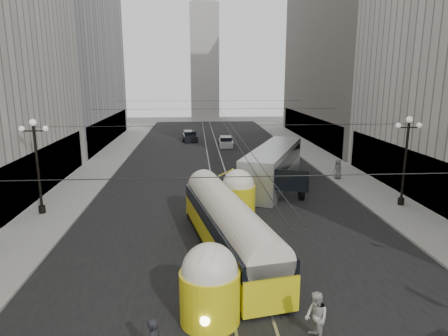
{
  "coord_description": "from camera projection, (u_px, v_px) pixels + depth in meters",
  "views": [
    {
      "loc": [
        -2.11,
        -8.54,
        9.19
      ],
      "look_at": [
        -0.49,
        14.29,
        3.93
      ],
      "focal_mm": 32.0,
      "sensor_mm": 36.0,
      "label": 1
    }
  ],
  "objects": [
    {
      "name": "sedan_white_far",
      "position": [
        226.0,
        142.0,
        53.6
      ],
      "size": [
        1.83,
        4.27,
        1.34
      ],
      "color": "silver",
      "rests_on": "ground"
    },
    {
      "name": "distant_tower",
      "position": [
        204.0,
        49.0,
        84.93
      ],
      "size": [
        6.0,
        6.0,
        31.36
      ],
      "color": "#B2AFA8",
      "rests_on": "ground"
    },
    {
      "name": "pedestrian_sidewalk_right",
      "position": [
        338.0,
        169.0,
        36.03
      ],
      "size": [
        1.0,
        0.79,
        1.79
      ],
      "primitive_type": "imported",
      "rotation": [
        0.0,
        0.0,
        3.47
      ],
      "color": "slate",
      "rests_on": "sidewalk_right"
    },
    {
      "name": "lamppost_right_mid",
      "position": [
        406.0,
        156.0,
        28.04
      ],
      "size": [
        1.86,
        0.44,
        6.37
      ],
      "color": "black",
      "rests_on": "sidewalk_right"
    },
    {
      "name": "streetcar",
      "position": [
        228.0,
        225.0,
        20.96
      ],
      "size": [
        4.67,
        14.48,
        3.2
      ],
      "color": "yellow",
      "rests_on": "ground"
    },
    {
      "name": "city_bus",
      "position": [
        273.0,
        165.0,
        34.29
      ],
      "size": [
        7.52,
        13.47,
        3.3
      ],
      "color": "#999C9E",
      "rests_on": "ground"
    },
    {
      "name": "sidewalk_right",
      "position": [
        318.0,
        157.0,
        46.32
      ],
      "size": [
        4.0,
        72.0,
        0.15
      ],
      "primitive_type": "cube",
      "color": "gray",
      "rests_on": "ground"
    },
    {
      "name": "building_right_far",
      "position": [
        355.0,
        24.0,
        54.9
      ],
      "size": [
        12.6,
        32.6,
        32.6
      ],
      "color": "#514C47",
      "rests_on": "ground"
    },
    {
      "name": "pedestrian_crossing_b",
      "position": [
        316.0,
        317.0,
        14.01
      ],
      "size": [
        0.83,
        1.0,
        1.86
      ],
      "primitive_type": "imported",
      "rotation": [
        0.0,
        0.0,
        -1.42
      ],
      "color": "#B9B5AC",
      "rests_on": "ground"
    },
    {
      "name": "rail_left",
      "position": [
        209.0,
        166.0,
        42.05
      ],
      "size": [
        0.12,
        85.0,
        0.04
      ],
      "primitive_type": "cube",
      "color": "gray",
      "rests_on": "ground"
    },
    {
      "name": "rail_right",
      "position": [
        223.0,
        166.0,
        42.15
      ],
      "size": [
        0.12,
        85.0,
        0.04
      ],
      "primitive_type": "cube",
      "color": "gray",
      "rests_on": "ground"
    },
    {
      "name": "lamppost_left_mid",
      "position": [
        37.0,
        161.0,
        26.29
      ],
      "size": [
        1.86,
        0.44,
        6.37
      ],
      "color": "black",
      "rests_on": "sidewalk_left"
    },
    {
      "name": "building_left_far",
      "position": [
        58.0,
        37.0,
        52.58
      ],
      "size": [
        12.6,
        28.6,
        28.6
      ],
      "color": "#999999",
      "rests_on": "ground"
    },
    {
      "name": "catenary",
      "position": [
        218.0,
        111.0,
        39.81
      ],
      "size": [
        25.0,
        72.0,
        0.23
      ],
      "color": "black",
      "rests_on": "ground"
    },
    {
      "name": "road",
      "position": [
        216.0,
        166.0,
        42.1
      ],
      "size": [
        20.0,
        85.0,
        0.02
      ],
      "primitive_type": "cube",
      "color": "black",
      "rests_on": "ground"
    },
    {
      "name": "sedan_dark_far",
      "position": [
        190.0,
        136.0,
        58.36
      ],
      "size": [
        2.33,
        4.78,
        1.46
      ],
      "color": "black",
      "rests_on": "ground"
    },
    {
      "name": "sidewalk_left",
      "position": [
        108.0,
        160.0,
        44.65
      ],
      "size": [
        4.0,
        72.0,
        0.15
      ],
      "primitive_type": "cube",
      "color": "gray",
      "rests_on": "ground"
    }
  ]
}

